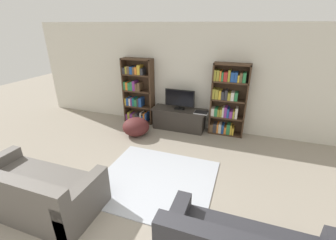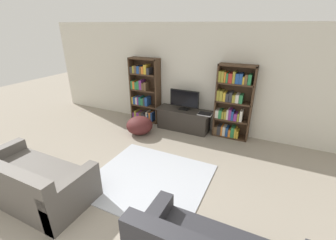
% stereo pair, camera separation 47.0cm
% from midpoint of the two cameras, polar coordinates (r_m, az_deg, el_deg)
% --- Properties ---
extents(wall_back, '(8.80, 0.06, 2.60)m').
position_cam_midpoint_polar(wall_back, '(5.77, 8.88, 10.39)').
color(wall_back, silver).
rests_on(wall_back, ground_plane).
extents(bookshelf_left, '(0.83, 0.30, 1.75)m').
position_cam_midpoint_polar(bookshelf_left, '(6.24, -3.87, 7.16)').
color(bookshelf_left, '#422D1E').
rests_on(bookshelf_left, ground_plane).
extents(bookshelf_right, '(0.83, 0.30, 1.75)m').
position_cam_midpoint_polar(bookshelf_right, '(5.51, 18.39, 4.05)').
color(bookshelf_right, '#422D1E').
rests_on(bookshelf_right, ground_plane).
extents(tv_stand, '(1.39, 0.49, 0.54)m').
position_cam_midpoint_polar(tv_stand, '(5.84, 6.26, 0.09)').
color(tv_stand, '#332D28').
rests_on(tv_stand, ground_plane).
extents(television, '(0.76, 0.16, 0.51)m').
position_cam_midpoint_polar(television, '(5.67, 6.56, 5.18)').
color(television, black).
rests_on(television, tv_stand).
extents(laptop, '(0.33, 0.24, 0.03)m').
position_cam_midpoint_polar(laptop, '(5.51, 11.81, 1.46)').
color(laptop, silver).
rests_on(laptop, tv_stand).
extents(area_rug, '(1.99, 1.85, 0.02)m').
position_cam_midpoint_polar(area_rug, '(4.13, -1.42, -14.89)').
color(area_rug, '#B2B7C1').
rests_on(area_rug, ground_plane).
extents(couch_left_sectional, '(1.92, 0.93, 0.80)m').
position_cam_midpoint_polar(couch_left_sectional, '(4.10, -28.64, -13.76)').
color(couch_left_sectional, '#56514C').
rests_on(couch_left_sectional, ground_plane).
extents(beanbag_ottoman, '(0.66, 0.66, 0.44)m').
position_cam_midpoint_polar(beanbag_ottoman, '(5.62, -4.87, -1.41)').
color(beanbag_ottoman, '#4C1E1E').
rests_on(beanbag_ottoman, ground_plane).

